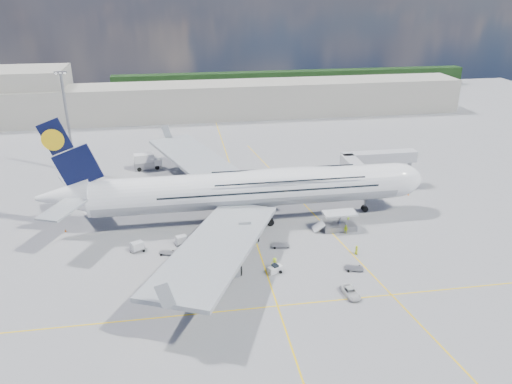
{
  "coord_description": "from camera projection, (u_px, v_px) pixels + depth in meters",
  "views": [
    {
      "loc": [
        -13.25,
        -81.27,
        45.34
      ],
      "look_at": [
        1.24,
        8.0,
        6.92
      ],
      "focal_mm": 35.0,
      "sensor_mm": 36.0,
      "label": 1
    }
  ],
  "objects": [
    {
      "name": "cone_wing_right_inner",
      "position": [
        231.0,
        263.0,
        86.37
      ],
      "size": [
        0.46,
        0.46,
        0.58
      ],
      "color": "orange",
      "rests_on": "ground"
    },
    {
      "name": "crew_wing",
      "position": [
        214.0,
        239.0,
        92.99
      ],
      "size": [
        0.53,
        1.14,
        1.91
      ],
      "primitive_type": "imported",
      "rotation": [
        0.0,
        0.0,
        1.52
      ],
      "color": "#98E117",
      "rests_on": "ground"
    },
    {
      "name": "terminal",
      "position": [
        213.0,
        100.0,
        177.48
      ],
      "size": [
        180.0,
        16.0,
        12.0
      ],
      "primitive_type": "cube",
      "color": "#B2AD9E",
      "rests_on": "ground"
    },
    {
      "name": "crew_nose",
      "position": [
        348.0,
        220.0,
        100.69
      ],
      "size": [
        0.69,
        0.56,
        1.63
      ],
      "primitive_type": "imported",
      "rotation": [
        0.0,
        0.0,
        0.33
      ],
      "color": "#B4FF1A",
      "rests_on": "ground"
    },
    {
      "name": "cone_wing_right_outer",
      "position": [
        228.0,
        278.0,
        82.03
      ],
      "size": [
        0.45,
        0.45,
        0.57
      ],
      "color": "orange",
      "rests_on": "ground"
    },
    {
      "name": "dolly_nose_near",
      "position": [
        281.0,
        245.0,
        91.99
      ],
      "size": [
        3.31,
        2.07,
        0.46
      ],
      "rotation": [
        0.0,
        0.0,
        -0.14
      ],
      "color": "gray",
      "rests_on": "ground"
    },
    {
      "name": "ground",
      "position": [
        256.0,
        243.0,
        93.52
      ],
      "size": [
        300.0,
        300.0,
        0.0
      ],
      "primitive_type": "plane",
      "color": "gray",
      "rests_on": "ground"
    },
    {
      "name": "service_van",
      "position": [
        351.0,
        292.0,
        77.66
      ],
      "size": [
        2.5,
        4.57,
        1.21
      ],
      "primitive_type": "imported",
      "rotation": [
        0.0,
        0.0,
        0.11
      ],
      "color": "silver",
      "rests_on": "ground"
    },
    {
      "name": "dolly_nose_far",
      "position": [
        354.0,
        268.0,
        84.64
      ],
      "size": [
        3.36,
        2.51,
        0.44
      ],
      "rotation": [
        0.0,
        0.0,
        -0.34
      ],
      "color": "gray",
      "rests_on": "ground"
    },
    {
      "name": "cone_wing_left_inner",
      "position": [
        224.0,
        204.0,
        108.94
      ],
      "size": [
        0.43,
        0.43,
        0.55
      ],
      "color": "orange",
      "rests_on": "ground"
    },
    {
      "name": "cone_wing_left_outer",
      "position": [
        206.0,
        170.0,
        128.78
      ],
      "size": [
        0.48,
        0.48,
        0.61
      ],
      "color": "orange",
      "rests_on": "ground"
    },
    {
      "name": "cone_nose",
      "position": [
        408.0,
        194.0,
        114.14
      ],
      "size": [
        0.44,
        0.44,
        0.55
      ],
      "color": "orange",
      "rests_on": "ground"
    },
    {
      "name": "dolly_row_a",
      "position": [
        191.0,
        261.0,
        86.6
      ],
      "size": [
        3.21,
        1.81,
        0.46
      ],
      "rotation": [
        0.0,
        0.0,
        -0.04
      ],
      "color": "gray",
      "rests_on": "ground"
    },
    {
      "name": "crew_van",
      "position": [
        356.0,
        250.0,
        89.3
      ],
      "size": [
        0.65,
        0.9,
        1.71
      ],
      "primitive_type": "imported",
      "rotation": [
        0.0,
        0.0,
        1.71
      ],
      "color": "#C7DA17",
      "rests_on": "ground"
    },
    {
      "name": "cone_tail",
      "position": [
        65.0,
        230.0,
        97.53
      ],
      "size": [
        0.44,
        0.44,
        0.56
      ],
      "color": "orange",
      "rests_on": "ground"
    },
    {
      "name": "dolly_row_b",
      "position": [
        167.0,
        253.0,
        89.56
      ],
      "size": [
        2.95,
        2.27,
        0.38
      ],
      "rotation": [
        0.0,
        0.0,
        -0.38
      ],
      "color": "gray",
      "rests_on": "ground"
    },
    {
      "name": "taxi_line_diag",
      "position": [
        314.0,
        215.0,
        104.67
      ],
      "size": [
        14.16,
        99.06,
        0.01
      ],
      "primitive_type": "cube",
      "rotation": [
        0.0,
        0.0,
        0.14
      ],
      "color": "yellow",
      "rests_on": "ground"
    },
    {
      "name": "taxi_line_cross",
      "position": [
        278.0,
        306.0,
        75.35
      ],
      "size": [
        120.0,
        0.25,
        0.01
      ],
      "primitive_type": "cube",
      "color": "yellow",
      "rests_on": "ground"
    },
    {
      "name": "jet_bridge",
      "position": [
        370.0,
        163.0,
        114.26
      ],
      "size": [
        18.8,
        12.1,
        8.5
      ],
      "color": "#B7B7BC",
      "rests_on": "ground"
    },
    {
      "name": "dolly_back",
      "position": [
        137.0,
        246.0,
        90.35
      ],
      "size": [
        3.16,
        2.64,
        1.77
      ],
      "rotation": [
        0.0,
        0.0,
        0.5
      ],
      "color": "gray",
      "rests_on": "ground"
    },
    {
      "name": "crew_tug",
      "position": [
        275.0,
        263.0,
        85.0
      ],
      "size": [
        1.43,
        1.12,
        1.95
      ],
      "primitive_type": "imported",
      "rotation": [
        0.0,
        0.0,
        -0.36
      ],
      "color": "#CAEF19",
      "rests_on": "ground"
    },
    {
      "name": "light_mast",
      "position": [
        68.0,
        121.0,
        123.34
      ],
      "size": [
        3.0,
        0.7,
        25.5
      ],
      "color": "gray",
      "rests_on": "ground"
    },
    {
      "name": "dolly_row_c",
      "position": [
        181.0,
        240.0,
        92.76
      ],
      "size": [
        2.94,
        2.21,
        1.66
      ],
      "rotation": [
        0.0,
        0.0,
        0.35
      ],
      "color": "gray",
      "rests_on": "ground"
    },
    {
      "name": "catering_truck_inner",
      "position": [
        226.0,
        192.0,
        111.91
      ],
      "size": [
        5.97,
        2.37,
        3.58
      ],
      "rotation": [
        0.0,
        0.0,
        0.01
      ],
      "color": "gray",
      "rests_on": "ground"
    },
    {
      "name": "baggage_tug",
      "position": [
        275.0,
        269.0,
        83.77
      ],
      "size": [
        2.68,
        2.05,
        1.52
      ],
      "rotation": [
        0.0,
        0.0,
        0.43
      ],
      "color": "silver",
      "rests_on": "ground"
    },
    {
      "name": "hangar",
      "position": [
        8.0,
        96.0,
        170.52
      ],
      "size": [
        40.0,
        22.0,
        18.0
      ],
      "primitive_type": "cube",
      "color": "#B2AD9E",
      "rests_on": "ground"
    },
    {
      "name": "tree_line",
      "position": [
        294.0,
        80.0,
        225.05
      ],
      "size": [
        160.0,
        6.0,
        8.0
      ],
      "primitive_type": "cube",
      "color": "#193814",
      "rests_on": "ground"
    },
    {
      "name": "catering_truck_outer",
      "position": [
        147.0,
        162.0,
        129.34
      ],
      "size": [
        7.22,
        3.47,
        4.15
      ],
      "rotation": [
        0.0,
        0.0,
        0.15
      ],
      "color": "gray",
      "rests_on": "ground"
    },
    {
      "name": "taxi_line_main",
      "position": [
        256.0,
        243.0,
        93.52
      ],
      "size": [
        0.25,
        220.0,
        0.01
      ],
      "primitive_type": "cube",
      "color": "yellow",
      "rests_on": "ground"
    },
    {
      "name": "crew_loader",
      "position": [
        346.0,
        229.0,
        96.48
      ],
      "size": [
        1.14,
        1.14,
        1.87
      ],
      "primitive_type": "imported",
      "rotation": [
        0.0,
        0.0,
        -0.77
      ],
      "color": "#BFDB17",
      "rests_on": "ground"
    },
    {
      "name": "airliner",
      "position": [
        250.0,
        189.0,
        99.96
      ],
      "size": [
        77.26,
        79.15,
        23.71
      ],
      "color": "white",
      "rests_on": "ground"
    },
    {
      "name": "cargo_loader",
      "position": [
        338.0,
        224.0,
        98.14
      ],
      "size": [
        8.53,
        3.2,
        3.67
      ],
      "color": "silver",
      "rests_on": "ground"
    }
  ]
}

